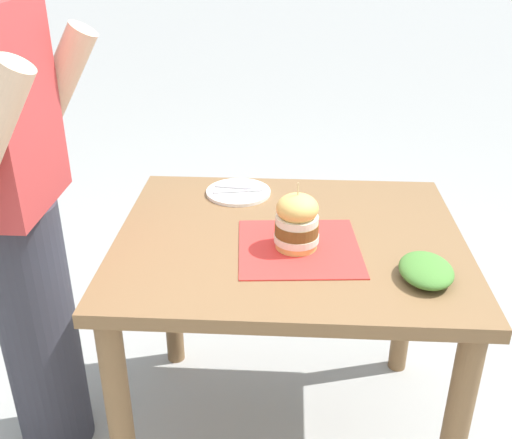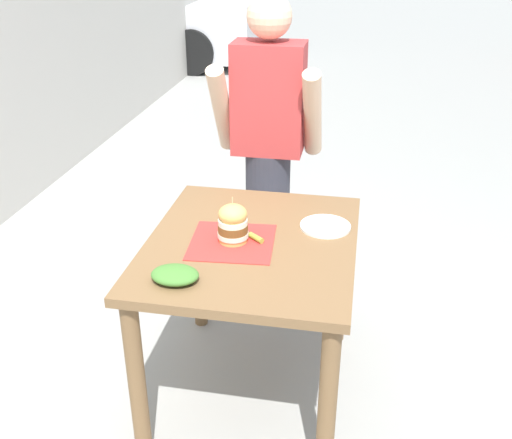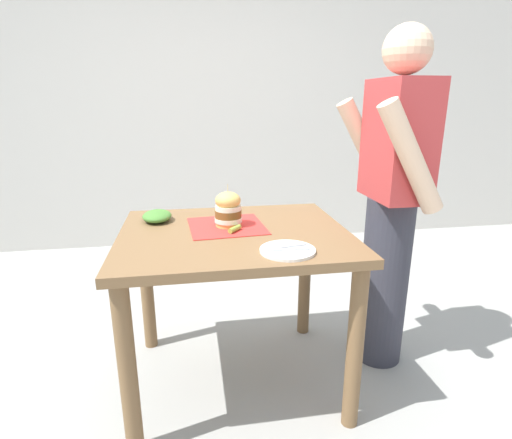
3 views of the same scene
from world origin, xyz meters
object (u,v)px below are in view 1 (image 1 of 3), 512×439
(sandwich, at_px, (297,222))
(side_plate_with_forks, at_px, (238,192))
(pickle_spear, at_px, (289,228))
(patio_table, at_px, (288,274))
(side_salad, at_px, (426,270))
(diner_across_table, at_px, (16,210))

(sandwich, distance_m, side_plate_with_forks, 0.42)
(pickle_spear, relative_size, side_plate_with_forks, 0.35)
(patio_table, bearing_deg, sandwich, -165.52)
(patio_table, relative_size, side_salad, 5.71)
(pickle_spear, xyz_separation_m, side_plate_with_forks, (0.27, 0.17, -0.01))
(patio_table, xyz_separation_m, side_plate_with_forks, (0.29, 0.18, 0.14))
(pickle_spear, xyz_separation_m, side_salad, (-0.24, -0.36, 0.01))
(diner_across_table, bearing_deg, patio_table, -85.39)
(patio_table, xyz_separation_m, sandwich, (-0.07, -0.02, 0.22))
(patio_table, relative_size, sandwich, 5.19)
(sandwich, relative_size, pickle_spear, 2.60)
(patio_table, height_order, pickle_spear, pickle_spear)
(side_salad, bearing_deg, diner_across_table, 82.28)
(side_plate_with_forks, bearing_deg, patio_table, -148.73)
(patio_table, height_order, sandwich, sandwich)
(side_plate_with_forks, distance_m, side_salad, 0.74)
(patio_table, xyz_separation_m, side_salad, (-0.22, -0.36, 0.16))
(side_plate_with_forks, bearing_deg, side_salad, -133.76)
(sandwich, relative_size, side_salad, 1.10)
(side_plate_with_forks, distance_m, diner_across_table, 0.71)
(side_salad, bearing_deg, pickle_spear, 56.51)
(sandwich, bearing_deg, pickle_spear, 13.37)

